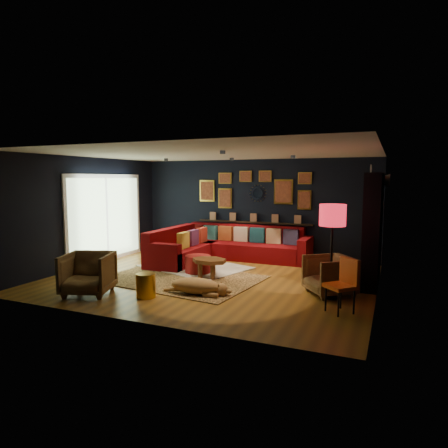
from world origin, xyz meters
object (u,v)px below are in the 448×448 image
at_px(armchair_right, 330,273).
at_px(orange_chair, 344,281).
at_px(sectional, 220,248).
at_px(pouf, 198,264).
at_px(gold_stool, 146,285).
at_px(dog, 195,283).
at_px(armchair_left, 88,272).
at_px(coffee_table, 209,262).
at_px(floor_lamp, 333,219).

relative_size(armchair_right, orange_chair, 0.91).
xyz_separation_m(sectional, pouf, (0.15, -1.52, -0.11)).
bearing_deg(sectional, gold_stool, -88.12).
relative_size(pouf, gold_stool, 1.32).
xyz_separation_m(sectional, armchair_right, (3.06, -2.02, 0.07)).
xyz_separation_m(armchair_right, orange_chair, (0.35, -0.89, 0.11)).
bearing_deg(sectional, dog, -74.27).
xyz_separation_m(sectional, gold_stool, (0.11, -3.48, -0.11)).
distance_m(pouf, gold_stool, 1.96).
distance_m(armchair_left, orange_chair, 4.45).
xyz_separation_m(armchair_left, gold_stool, (1.07, 0.25, -0.20)).
bearing_deg(dog, coffee_table, 98.16).
relative_size(coffee_table, gold_stool, 1.94).
bearing_deg(orange_chair, armchair_left, -126.80).
relative_size(floor_lamp, dog, 1.29).
xyz_separation_m(coffee_table, gold_stool, (-0.45, -1.67, -0.13)).
height_order(pouf, armchair_left, armchair_left).
height_order(sectional, pouf, sectional).
distance_m(coffee_table, floor_lamp, 2.79).
bearing_deg(armchair_right, sectional, -161.15).
distance_m(armchair_left, armchair_right, 4.37).
bearing_deg(pouf, gold_stool, -90.99).
bearing_deg(floor_lamp, gold_stool, -157.16).
distance_m(pouf, armchair_right, 2.96).
height_order(sectional, floor_lamp, floor_lamp).
bearing_deg(orange_chair, pouf, -160.47).
distance_m(pouf, orange_chair, 3.56).
xyz_separation_m(coffee_table, floor_lamp, (2.55, -0.40, 1.05)).
distance_m(coffee_table, gold_stool, 1.73).
relative_size(gold_stool, floor_lamp, 0.26).
bearing_deg(gold_stool, orange_chair, 9.83).
bearing_deg(coffee_table, pouf, 144.81).
bearing_deg(gold_stool, pouf, 89.01).
height_order(sectional, dog, sectional).
relative_size(orange_chair, dog, 0.67).
bearing_deg(sectional, armchair_left, -104.37).
xyz_separation_m(armchair_right, dog, (-2.22, -0.96, -0.17)).
xyz_separation_m(armchair_left, armchair_right, (4.02, 1.71, -0.03)).
bearing_deg(pouf, armchair_right, -9.75).
relative_size(pouf, floor_lamp, 0.34).
height_order(armchair_left, dog, armchair_left).
relative_size(armchair_left, gold_stool, 1.95).
bearing_deg(orange_chair, coffee_table, -158.47).
relative_size(armchair_right, dog, 0.61).
bearing_deg(orange_chair, armchair_right, 154.01).
xyz_separation_m(pouf, armchair_right, (2.92, -0.50, 0.17)).
bearing_deg(dog, gold_stool, -150.63).
relative_size(armchair_left, dog, 0.66).
relative_size(coffee_table, floor_lamp, 0.51).
xyz_separation_m(armchair_right, gold_stool, (-2.95, -1.46, -0.17)).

